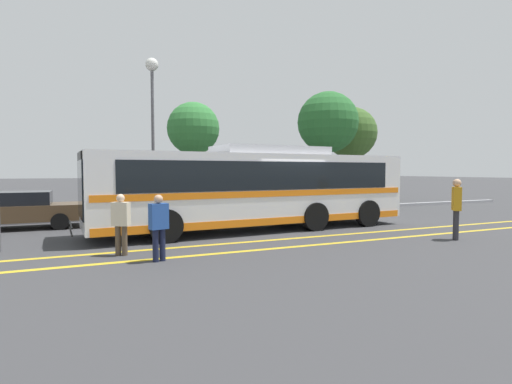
# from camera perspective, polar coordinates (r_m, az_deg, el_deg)

# --- Properties ---
(ground_plane) EXTENTS (220.00, 220.00, 0.00)m
(ground_plane) POSITION_cam_1_polar(r_m,az_deg,el_deg) (14.60, 3.48, -5.26)
(ground_plane) COLOR #38383A
(lane_strip_0) EXTENTS (31.47, 0.20, 0.01)m
(lane_strip_0) POSITION_cam_1_polar(r_m,az_deg,el_deg) (12.43, 4.15, -6.72)
(lane_strip_0) COLOR gold
(lane_strip_0) RESTS_ON ground_plane
(lane_strip_1) EXTENTS (31.47, 0.20, 0.01)m
(lane_strip_1) POSITION_cam_1_polar(r_m,az_deg,el_deg) (11.39, 7.04, -7.63)
(lane_strip_1) COLOR gold
(lane_strip_1) RESTS_ON ground_plane
(curb_strip) EXTENTS (39.47, 0.36, 0.15)m
(curb_strip) POSITION_cam_1_polar(r_m,az_deg,el_deg) (19.17, -6.28, -3.05)
(curb_strip) COLOR #99999E
(curb_strip) RESTS_ON ground_plane
(transit_bus) EXTENTS (11.88, 3.12, 2.98)m
(transit_bus) POSITION_cam_1_polar(r_m,az_deg,el_deg) (14.24, 0.05, 0.75)
(transit_bus) COLOR silver
(transit_bus) RESTS_ON ground_plane
(parked_car_1) EXTENTS (4.15, 1.94, 1.35)m
(parked_car_1) POSITION_cam_1_polar(r_m,az_deg,el_deg) (16.83, -30.40, -2.20)
(parked_car_1) COLOR #4C3823
(parked_car_1) RESTS_ON ground_plane
(parked_car_2) EXTENTS (4.28, 2.01, 1.31)m
(parked_car_2) POSITION_cam_1_polar(r_m,az_deg,el_deg) (17.21, -13.24, -1.80)
(parked_car_2) COLOR #4C3823
(parked_car_2) RESTS_ON ground_plane
(pedestrian_0) EXTENTS (0.44, 0.46, 1.86)m
(pedestrian_0) POSITION_cam_1_polar(r_m,az_deg,el_deg) (13.60, 26.72, -1.65)
(pedestrian_0) COLOR #2D2D33
(pedestrian_0) RESTS_ON ground_plane
(pedestrian_1) EXTENTS (0.47, 0.41, 1.54)m
(pedestrian_1) POSITION_cam_1_polar(r_m,az_deg,el_deg) (10.49, -18.74, -3.95)
(pedestrian_1) COLOR brown
(pedestrian_1) RESTS_ON ground_plane
(pedestrian_2) EXTENTS (0.46, 0.32, 1.56)m
(pedestrian_2) POSITION_cam_1_polar(r_m,az_deg,el_deg) (9.56, -13.72, -4.45)
(pedestrian_2) COLOR #191E38
(pedestrian_2) RESTS_ON ground_plane
(street_lamp) EXTENTS (0.59, 0.59, 7.23)m
(street_lamp) POSITION_cam_1_polar(r_m,az_deg,el_deg) (19.31, -14.59, 13.17)
(street_lamp) COLOR #59595E
(street_lamp) RESTS_ON ground_plane
(tree_0) EXTENTS (2.90, 2.90, 5.91)m
(tree_0) POSITION_cam_1_polar(r_m,az_deg,el_deg) (22.69, -8.94, 8.90)
(tree_0) COLOR #513823
(tree_0) RESTS_ON ground_plane
(tree_1) EXTENTS (3.68, 3.68, 6.88)m
(tree_1) POSITION_cam_1_polar(r_m,az_deg,el_deg) (24.88, 10.24, 9.74)
(tree_1) COLOR #513823
(tree_1) RESTS_ON ground_plane
(tree_2) EXTENTS (3.60, 3.60, 6.56)m
(tree_2) POSITION_cam_1_polar(r_m,az_deg,el_deg) (29.09, 13.43, 8.17)
(tree_2) COLOR #513823
(tree_2) RESTS_ON ground_plane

